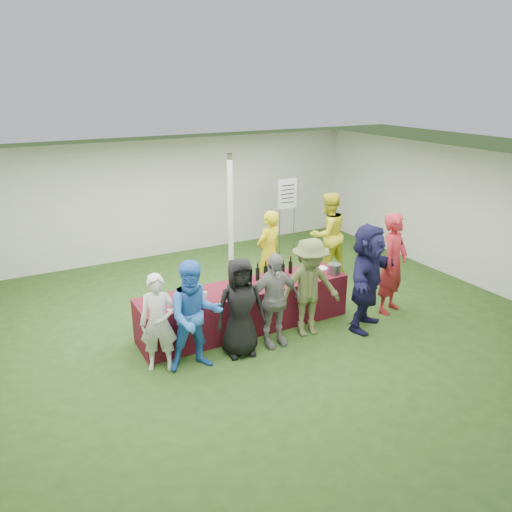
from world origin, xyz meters
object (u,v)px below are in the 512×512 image
serving_table (245,307)px  customer_6 (393,264)px  staff_pourer (269,253)px  customer_3 (274,300)px  dump_bucket (334,269)px  customer_4 (310,288)px  customer_2 (240,307)px  staff_back (328,234)px  customer_0 (158,323)px  wine_list_sign (287,199)px  customer_5 (367,277)px  customer_1 (195,316)px

serving_table → customer_6: size_ratio=1.98×
staff_pourer → customer_6: (1.53, -1.73, 0.08)m
customer_3 → serving_table: bearing=103.1°
dump_bucket → customer_4: size_ratio=0.15×
staff_pourer → customer_2: staff_pourer is taller
staff_pourer → staff_back: staff_back is taller
dump_bucket → staff_back: 1.90m
dump_bucket → customer_3: size_ratio=0.16×
dump_bucket → customer_0: customer_0 is taller
dump_bucket → wine_list_sign: (1.01, 3.21, 0.48)m
customer_5 → dump_bucket: bearing=69.2°
dump_bucket → customer_2: size_ratio=0.16×
serving_table → customer_3: size_ratio=2.37×
staff_pourer → dump_bucket: bearing=95.1°
staff_pourer → staff_back: bearing=172.2°
customer_1 → customer_4: bearing=12.1°
staff_back → customer_5: (-0.88, -2.31, 0.02)m
staff_back → customer_1: bearing=25.7°
wine_list_sign → customer_3: size_ratio=1.19×
dump_bucket → customer_0: (-3.28, -0.31, -0.11)m
dump_bucket → customer_0: size_ratio=0.17×
staff_back → customer_5: size_ratio=0.98×
serving_table → dump_bucket: bearing=-7.7°
dump_bucket → customer_4: bearing=-151.0°
customer_4 → customer_5: size_ratio=0.90×
staff_back → staff_pourer: bearing=7.0°
wine_list_sign → serving_table: bearing=-131.5°
staff_pourer → customer_1: staff_pourer is taller
wine_list_sign → customer_4: 4.12m
staff_pourer → customer_0: 3.16m
staff_pourer → customer_3: bearing=44.2°
staff_back → dump_bucket: bearing=54.0°
dump_bucket → customer_2: bearing=-166.8°
customer_5 → customer_3: bearing=140.4°
wine_list_sign → customer_3: 4.50m
staff_back → customer_6: (-0.06, -2.03, 0.02)m
customer_1 → customer_4: customer_1 is taller
customer_0 → customer_6: (4.24, -0.11, 0.18)m
staff_back → customer_0: bearing=20.5°
serving_table → staff_back: 3.04m
dump_bucket → customer_1: size_ratio=0.15×
customer_0 → customer_6: customer_6 is taller
dump_bucket → staff_back: bearing=57.4°
customer_3 → customer_4: customer_4 is taller
customer_0 → customer_6: 4.25m
customer_4 → customer_5: (0.96, -0.25, 0.09)m
staff_pourer → staff_back: (1.59, 0.29, 0.06)m
staff_pourer → customer_2: 2.35m
customer_4 → staff_pourer: bearing=89.6°
wine_list_sign → customer_1: bearing=-135.6°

